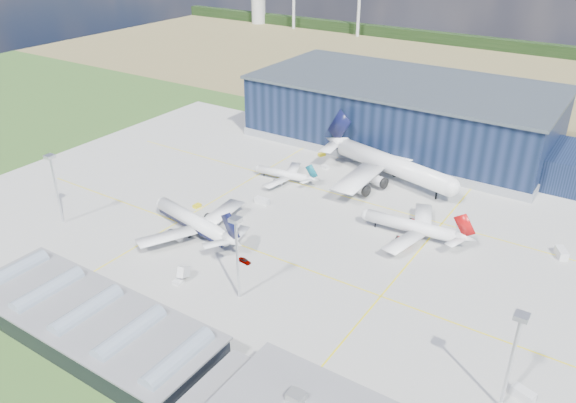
% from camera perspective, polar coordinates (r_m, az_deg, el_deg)
% --- Properties ---
extents(ground, '(600.00, 600.00, 0.00)m').
position_cam_1_polar(ground, '(170.02, -1.44, -3.47)').
color(ground, '#2D5620').
rests_on(ground, ground).
extents(apron, '(220.00, 160.00, 0.08)m').
position_cam_1_polar(apron, '(177.19, 0.40, -2.08)').
color(apron, '#AEADA8').
rests_on(apron, ground).
extents(farmland, '(600.00, 220.00, 0.01)m').
position_cam_1_polar(farmland, '(360.53, 19.30, 11.83)').
color(farmland, olive).
rests_on(farmland, ground).
extents(treeline, '(600.00, 8.00, 8.00)m').
position_cam_1_polar(treeline, '(435.96, 22.35, 14.35)').
color(treeline, black).
rests_on(treeline, ground).
extents(hangar, '(145.00, 62.00, 26.10)m').
position_cam_1_polar(hangar, '(241.35, 12.14, 8.48)').
color(hangar, black).
rests_on(hangar, ground).
extents(glass_concourse, '(78.00, 23.00, 8.60)m').
position_cam_1_polar(glass_concourse, '(136.52, -18.62, -11.98)').
color(glass_concourse, black).
rests_on(glass_concourse, ground).
extents(light_mast_west, '(2.60, 2.60, 23.00)m').
position_cam_1_polar(light_mast_west, '(183.98, -22.68, 2.20)').
color(light_mast_west, silver).
rests_on(light_mast_west, ground).
extents(light_mast_center, '(2.60, 2.60, 23.00)m').
position_cam_1_polar(light_mast_center, '(136.40, -5.23, -4.44)').
color(light_mast_center, silver).
rests_on(light_mast_center, ground).
extents(light_mast_east, '(2.60, 2.60, 23.00)m').
position_cam_1_polar(light_mast_east, '(115.00, 22.01, -13.53)').
color(light_mast_east, silver).
rests_on(light_mast_east, ground).
extents(airliner_navy, '(46.92, 46.23, 13.09)m').
position_cam_1_polar(airliner_navy, '(170.58, -9.66, -1.24)').
color(airliner_navy, white).
rests_on(airliner_navy, ground).
extents(airliner_red, '(37.44, 36.73, 11.48)m').
position_cam_1_polar(airliner_red, '(170.59, 12.40, -1.83)').
color(airliner_red, white).
rests_on(airliner_red, ground).
extents(airliner_widebody, '(74.93, 73.99, 20.03)m').
position_cam_1_polar(airliner_widebody, '(203.29, 10.68, 4.56)').
color(airliner_widebody, white).
rests_on(airliner_widebody, ground).
extents(airliner_regional, '(28.33, 27.84, 8.37)m').
position_cam_1_polar(airliner_regional, '(202.78, -0.48, 3.20)').
color(airliner_regional, white).
rests_on(airliner_regional, ground).
extents(gse_tug_b, '(1.97, 2.76, 1.13)m').
position_cam_1_polar(gse_tug_b, '(187.97, -9.23, -0.45)').
color(gse_tug_b, yellow).
rests_on(gse_tug_b, ground).
extents(gse_van_a, '(4.95, 2.24, 2.14)m').
position_cam_1_polar(gse_van_a, '(187.89, -2.65, 0.07)').
color(gse_van_a, silver).
rests_on(gse_van_a, ground).
extents(gse_cart_a, '(3.24, 3.80, 1.40)m').
position_cam_1_polar(gse_cart_a, '(205.68, 7.51, 2.25)').
color(gse_cart_a, silver).
rests_on(gse_cart_a, ground).
extents(gse_van_b, '(4.59, 5.72, 2.39)m').
position_cam_1_polar(gse_van_b, '(177.24, 26.01, -4.71)').
color(gse_van_b, silver).
rests_on(gse_van_b, ground).
extents(gse_tug_c, '(2.80, 3.32, 1.24)m').
position_cam_1_polar(gse_tug_c, '(226.11, 3.45, 4.79)').
color(gse_tug_c, yellow).
rests_on(gse_tug_c, ground).
extents(gse_cart_b, '(3.20, 2.58, 1.21)m').
position_cam_1_polar(gse_cart_b, '(214.75, 3.83, 3.52)').
color(gse_cart_b, silver).
rests_on(gse_cart_b, ground).
extents(gse_van_c, '(5.12, 3.55, 2.24)m').
position_cam_1_polar(gse_van_c, '(127.66, 22.74, -17.60)').
color(gse_van_c, silver).
rests_on(gse_van_c, ground).
extents(airstair, '(3.16, 4.89, 2.91)m').
position_cam_1_polar(airstair, '(152.56, -10.54, -7.31)').
color(airstair, silver).
rests_on(airstair, ground).
extents(car_a, '(4.09, 2.07, 1.34)m').
position_cam_1_polar(car_a, '(157.45, -4.43, -6.02)').
color(car_a, '#99999E').
rests_on(car_a, ground).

